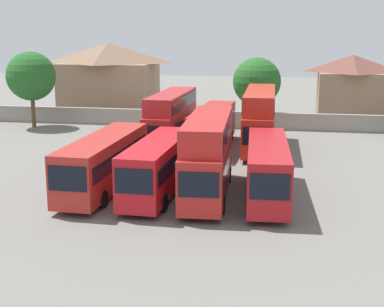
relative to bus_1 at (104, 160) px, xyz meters
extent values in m
plane|color=slate|center=(5.34, 17.79, -2.02)|extent=(140.00, 140.00, 0.00)
cube|color=gray|center=(5.34, 24.11, -1.12)|extent=(56.00, 0.50, 1.80)
cube|color=#B12821|center=(0.00, 0.01, -0.07)|extent=(2.84, 11.63, 3.18)
cube|color=black|center=(-0.15, -5.79, 0.31)|extent=(2.25, 0.14, 1.43)
cube|color=black|center=(0.00, 0.01, 0.31)|extent=(2.86, 10.71, 1.00)
cylinder|color=black|center=(1.08, -3.60, -1.47)|extent=(0.33, 1.11, 1.10)
cylinder|color=black|center=(-1.26, -3.55, -1.47)|extent=(0.33, 1.11, 1.10)
cylinder|color=black|center=(1.26, 3.57, -1.47)|extent=(0.33, 1.11, 1.10)
cylinder|color=black|center=(-1.08, 3.63, -1.47)|extent=(0.33, 1.11, 1.10)
cube|color=red|center=(3.74, -0.46, -0.08)|extent=(2.72, 10.36, 3.16)
cube|color=black|center=(3.60, -5.63, 0.29)|extent=(2.15, 0.14, 1.42)
cube|color=black|center=(3.74, -0.46, 0.29)|extent=(2.74, 9.54, 0.99)
cylinder|color=black|center=(4.77, -3.68, -1.47)|extent=(0.33, 1.11, 1.10)
cylinder|color=black|center=(2.53, -3.62, -1.47)|extent=(0.33, 1.11, 1.10)
cylinder|color=black|center=(4.95, 2.70, -1.47)|extent=(0.33, 1.11, 1.10)
cylinder|color=black|center=(2.71, 2.76, -1.47)|extent=(0.33, 1.11, 1.10)
cube|color=red|center=(6.87, -0.22, -0.11)|extent=(3.07, 10.81, 3.11)
cube|color=black|center=(7.16, -5.57, 0.27)|extent=(2.20, 0.20, 1.40)
cube|color=black|center=(6.87, -0.22, 0.27)|extent=(3.06, 9.96, 0.98)
cube|color=red|center=(6.86, 0.05, 2.24)|extent=(2.99, 10.27, 1.59)
cube|color=black|center=(6.86, 0.05, 2.24)|extent=(3.05, 9.74, 1.11)
cylinder|color=black|center=(8.20, -3.46, -1.47)|extent=(0.36, 1.11, 1.10)
cylinder|color=black|center=(5.90, -3.59, -1.47)|extent=(0.36, 1.11, 1.10)
cylinder|color=black|center=(7.84, 3.15, -1.47)|extent=(0.36, 1.11, 1.10)
cylinder|color=black|center=(5.55, 3.03, -1.47)|extent=(0.36, 1.11, 1.10)
cube|color=#AD171C|center=(10.59, 0.05, -0.08)|extent=(3.08, 11.02, 3.16)
cube|color=black|center=(10.93, -5.41, 0.30)|extent=(2.12, 0.21, 1.42)
cube|color=black|center=(10.59, 0.05, 0.30)|extent=(3.07, 10.15, 0.99)
cylinder|color=black|center=(11.90, -3.26, -1.47)|extent=(0.37, 1.12, 1.10)
cylinder|color=black|center=(9.69, -3.39, -1.47)|extent=(0.37, 1.12, 1.10)
cylinder|color=black|center=(11.48, 3.48, -1.47)|extent=(0.37, 1.12, 1.10)
cylinder|color=black|center=(9.27, 3.35, -1.47)|extent=(0.37, 1.12, 1.10)
cube|color=#B02425|center=(1.53, 13.72, -0.16)|extent=(2.73, 10.96, 3.00)
cube|color=black|center=(1.38, 8.25, 0.20)|extent=(2.15, 0.14, 1.35)
cube|color=black|center=(1.53, 13.72, 0.20)|extent=(2.75, 10.09, 0.94)
cube|color=#B02425|center=(1.53, 13.99, 2.09)|extent=(2.67, 10.42, 1.50)
cube|color=black|center=(1.53, 13.99, 2.09)|extent=(2.74, 9.87, 1.05)
cylinder|color=black|center=(2.56, 10.31, -1.47)|extent=(0.33, 1.11, 1.10)
cylinder|color=black|center=(0.31, 10.37, -1.47)|extent=(0.33, 1.11, 1.10)
cylinder|color=black|center=(2.74, 17.07, -1.47)|extent=(0.33, 1.11, 1.10)
cylinder|color=black|center=(0.49, 17.13, -1.47)|extent=(0.33, 1.11, 1.10)
cube|color=red|center=(5.18, 14.10, -0.09)|extent=(2.91, 11.41, 3.15)
cube|color=black|center=(4.98, 8.42, 0.29)|extent=(2.21, 0.16, 1.42)
cube|color=black|center=(5.18, 14.10, 0.29)|extent=(2.92, 10.51, 0.99)
cylinder|color=black|center=(6.21, 10.55, -1.47)|extent=(0.34, 1.11, 1.10)
cylinder|color=black|center=(3.91, 10.63, -1.47)|extent=(0.34, 1.11, 1.10)
cylinder|color=black|center=(6.46, 17.57, -1.47)|extent=(0.34, 1.11, 1.10)
cylinder|color=black|center=(4.16, 17.65, -1.47)|extent=(0.34, 1.11, 1.10)
cube|color=red|center=(9.30, 14.22, -0.08)|extent=(2.77, 11.81, 3.16)
cube|color=black|center=(9.43, 8.32, 0.30)|extent=(2.21, 0.13, 1.42)
cube|color=black|center=(9.30, 14.22, 0.30)|extent=(2.79, 10.87, 1.00)
cube|color=red|center=(9.29, 14.51, 2.33)|extent=(2.71, 11.22, 1.66)
cube|color=black|center=(9.29, 14.51, 2.33)|extent=(2.79, 10.63, 1.16)
cylinder|color=black|center=(10.53, 10.60, -1.47)|extent=(0.32, 1.11, 1.10)
cylinder|color=black|center=(8.22, 10.55, -1.47)|extent=(0.32, 1.11, 1.10)
cylinder|color=black|center=(10.37, 17.88, -1.47)|extent=(0.32, 1.11, 1.10)
cylinder|color=black|center=(8.06, 17.83, -1.47)|extent=(0.32, 1.11, 1.10)
cube|color=#9E7A60|center=(-9.95, 31.38, 1.12)|extent=(10.80, 7.87, 6.29)
pyramid|color=brown|center=(-9.95, 31.38, 5.47)|extent=(11.34, 8.26, 2.40)
cube|color=#9E7A60|center=(18.73, 31.65, 0.75)|extent=(7.50, 6.53, 5.54)
pyramid|color=brown|center=(18.73, 31.65, 4.48)|extent=(7.87, 6.86, 1.92)
cylinder|color=brown|center=(8.26, 26.61, -0.55)|extent=(0.41, 0.41, 2.93)
sphere|color=#235B23|center=(8.26, 26.61, 2.73)|extent=(5.20, 5.20, 5.20)
cylinder|color=brown|center=(-15.11, 21.11, -0.19)|extent=(0.42, 0.42, 3.66)
sphere|color=#235B23|center=(-15.11, 21.11, 3.45)|extent=(5.16, 5.16, 5.16)
camera|label=1|loc=(11.70, -33.45, 8.46)|focal=51.64mm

